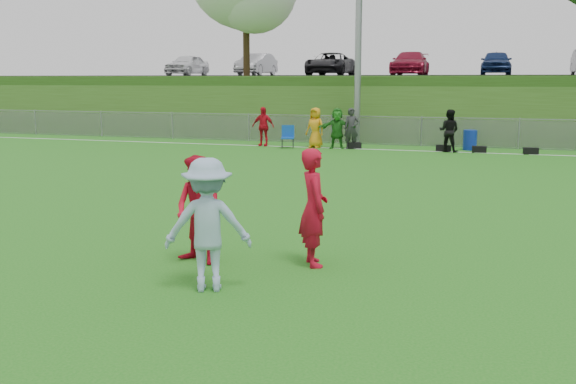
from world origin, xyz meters
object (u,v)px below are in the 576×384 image
at_px(player_red_left, 314,207).
at_px(player_red_center, 199,210).
at_px(recycling_bin, 470,140).
at_px(player_blue, 208,225).

xyz_separation_m(player_red_left, player_red_center, (-1.74, -0.45, -0.06)).
bearing_deg(player_red_center, player_red_left, 29.67).
bearing_deg(player_red_left, recycling_bin, -34.27).
distance_m(player_red_left, player_blue, 1.91).
height_order(player_red_center, recycling_bin, player_red_center).
distance_m(player_red_center, recycling_bin, 18.70).
relative_size(player_red_center, player_blue, 0.93).
xyz_separation_m(player_red_center, player_blue, (0.67, -1.14, 0.06)).
xyz_separation_m(player_blue, recycling_bin, (2.87, 19.50, -0.51)).
bearing_deg(player_red_center, recycling_bin, 94.34).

